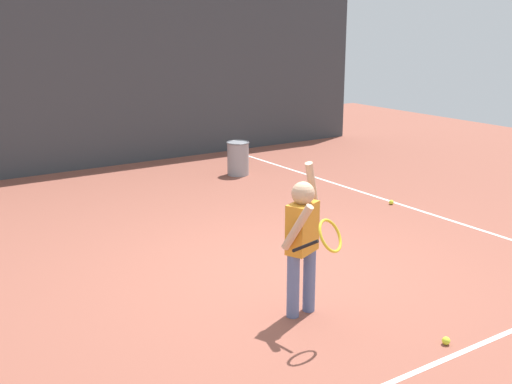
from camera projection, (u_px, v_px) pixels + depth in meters
The scene contains 10 objects.
ground_plane at pixel (282, 272), 6.48m from camera, with size 20.00×20.00×0.00m, color brown.
court_line_baseline at pixel (443, 360), 4.79m from camera, with size 9.00×0.05×0.00m, color white.
court_line_sideline at pixel (404, 206), 8.80m from camera, with size 0.05×9.00×0.00m, color white.
back_fence_windscreen at pixel (86, 83), 10.69m from camera, with size 11.57×0.08×2.96m, color #383D42.
fence_post_2 at pixel (183, 74), 11.72m from camera, with size 0.09×0.09×3.11m, color slate.
fence_post_3 at pixel (337, 66), 13.72m from camera, with size 0.09×0.09×3.11m, color slate.
tennis_player at pixel (303, 237), 5.35m from camera, with size 0.53×0.77×1.35m.
ball_hopper at pixel (238, 158), 10.51m from camera, with size 0.38×0.38×0.56m.
tennis_ball_1 at pixel (446, 341), 5.02m from camera, with size 0.07×0.07×0.07m, color #CCE033.
tennis_ball_3 at pixel (391, 202), 8.86m from camera, with size 0.07×0.07×0.07m, color #CCE033.
Camera 1 is at (-3.56, -4.88, 2.50)m, focal length 44.03 mm.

